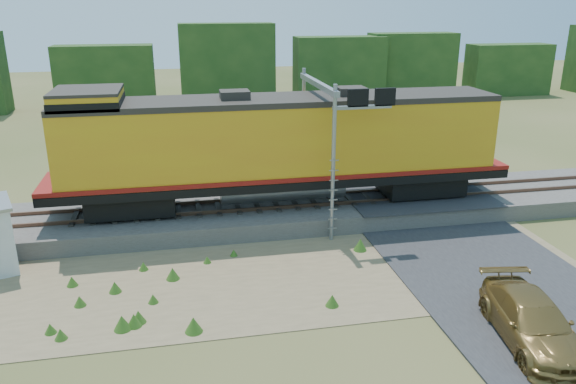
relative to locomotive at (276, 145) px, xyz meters
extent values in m
plane|color=#475123|center=(-0.04, -6.00, -3.65)|extent=(140.00, 140.00, 0.00)
cube|color=slate|center=(-0.04, 0.00, -3.25)|extent=(70.00, 5.00, 0.80)
cube|color=brown|center=(-0.04, -0.72, -2.77)|extent=(70.00, 0.10, 0.16)
cube|color=brown|center=(-0.04, 0.72, -2.77)|extent=(70.00, 0.10, 0.16)
cube|color=#8C7754|center=(-2.04, -5.50, -3.64)|extent=(26.00, 8.00, 0.03)
cube|color=#38383A|center=(6.96, 0.00, -2.82)|extent=(7.00, 5.20, 0.06)
cube|color=#38383A|center=(6.96, 16.00, -3.61)|extent=(7.00, 24.00, 0.08)
cube|color=#1D3D16|center=(-0.04, 32.00, -0.40)|extent=(36.00, 3.00, 6.50)
cube|color=#1D3D16|center=(39.96, 32.00, -0.65)|extent=(50.00, 3.00, 6.00)
cube|color=black|center=(-6.56, 0.00, -2.22)|extent=(3.81, 2.43, 0.95)
cube|color=black|center=(7.18, 0.00, -2.22)|extent=(3.81, 2.43, 0.95)
cube|color=black|center=(0.31, 0.00, -1.55)|extent=(21.14, 3.17, 0.38)
cylinder|color=gray|center=(0.31, 0.00, -2.06)|extent=(5.81, 1.27, 1.27)
cube|color=#C37C16|center=(0.31, 0.00, 0.28)|extent=(19.56, 3.07, 3.28)
cube|color=maroon|center=(0.31, 0.00, -1.23)|extent=(21.14, 3.22, 0.19)
cube|color=#28231E|center=(0.31, 0.00, 2.04)|extent=(19.56, 3.12, 0.25)
cube|color=#C37C16|center=(-7.94, 0.00, 2.29)|extent=(2.75, 3.07, 0.74)
cube|color=#28231E|center=(-7.94, 0.00, 2.70)|extent=(2.75, 3.12, 0.13)
cube|color=black|center=(-7.94, 0.00, 2.23)|extent=(2.80, 3.12, 0.37)
cube|color=maroon|center=(-9.52, 0.00, -0.09)|extent=(0.11, 2.11, 1.27)
cube|color=#28231E|center=(-1.81, 0.00, 2.29)|extent=(1.27, 1.06, 0.48)
cube|color=#28231E|center=(3.48, 0.00, 2.29)|extent=(1.27, 1.06, 0.48)
cylinder|color=gray|center=(1.92, -2.80, -0.28)|extent=(0.17, 0.17, 6.74)
cylinder|color=gray|center=(1.92, 2.80, -0.28)|extent=(0.17, 0.17, 6.74)
cube|color=gray|center=(1.92, 0.00, 2.70)|extent=(0.24, 6.20, 0.24)
cube|color=gray|center=(3.08, -2.80, 2.12)|extent=(2.50, 0.14, 0.14)
cube|color=black|center=(2.89, -2.80, 2.51)|extent=(0.87, 0.14, 0.72)
cube|color=black|center=(4.04, -2.80, 2.51)|extent=(0.87, 0.14, 0.72)
imported|color=olive|center=(5.81, -11.44, -2.95)|extent=(2.70, 5.07, 1.40)
camera|label=1|loc=(-4.33, -24.44, 6.25)|focal=35.00mm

